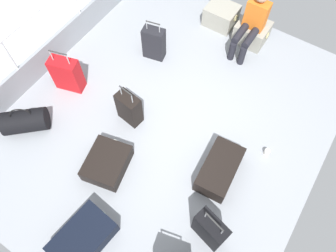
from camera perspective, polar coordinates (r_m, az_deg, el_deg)
ground_plane at (r=4.82m, az=-0.06°, el=1.04°), size 4.40×5.20×0.06m
gunwale_port at (r=5.62m, az=-19.48°, el=12.81°), size 0.06×5.20×0.45m
railing_port at (r=5.24m, az=-21.33°, el=16.78°), size 0.04×4.20×1.02m
sea_wake at (r=6.95m, az=-26.63°, el=13.77°), size 12.00×12.00×0.01m
cargo_crate_0 at (r=6.00m, az=9.45°, el=18.83°), size 0.56×0.45×0.35m
cargo_crate_1 at (r=5.81m, az=14.69°, el=15.85°), size 0.55×0.46×0.35m
passenger_seated at (r=5.44m, az=14.76°, el=17.49°), size 0.34×0.66×1.05m
suitcase_0 at (r=4.35m, az=9.15°, el=-7.60°), size 0.48×0.80×0.28m
suitcase_1 at (r=4.61m, az=-6.93°, el=3.14°), size 0.37×0.25×0.71m
suitcase_2 at (r=5.32m, az=-2.52°, el=14.49°), size 0.38×0.26×0.72m
suitcase_3 at (r=3.97m, az=7.51°, el=-17.81°), size 0.44×0.29×0.70m
suitcase_4 at (r=4.43m, az=-10.79°, el=-6.51°), size 0.63×0.71×0.24m
suitcase_6 at (r=5.13m, az=-17.55°, el=8.78°), size 0.47×0.32×0.78m
suitcase_7 at (r=4.20m, az=-14.88°, el=-18.75°), size 0.57×0.79×0.25m
duffel_bag at (r=5.01m, az=-24.09°, el=0.80°), size 0.68×0.67×0.49m
paper_cup at (r=4.70m, az=17.19°, el=-4.45°), size 0.08×0.08×0.10m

